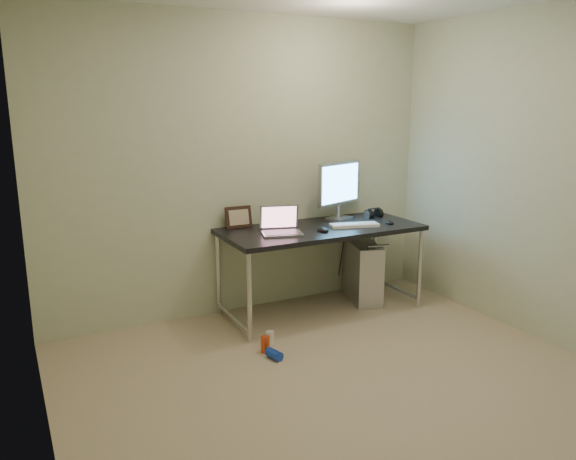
# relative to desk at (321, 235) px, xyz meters

# --- Properties ---
(floor) EXTENTS (3.50, 3.50, 0.00)m
(floor) POSITION_rel_desk_xyz_m (-0.54, -1.37, -0.68)
(floor) COLOR tan
(floor) RESTS_ON ground
(wall_back) EXTENTS (3.50, 0.02, 2.50)m
(wall_back) POSITION_rel_desk_xyz_m (-0.54, 0.38, 0.57)
(wall_back) COLOR beige
(wall_back) RESTS_ON ground
(wall_left) EXTENTS (0.02, 3.50, 2.50)m
(wall_left) POSITION_rel_desk_xyz_m (-2.29, -1.37, 0.57)
(wall_left) COLOR beige
(wall_left) RESTS_ON ground
(wall_right) EXTENTS (0.02, 3.50, 2.50)m
(wall_right) POSITION_rel_desk_xyz_m (1.21, -1.37, 0.57)
(wall_right) COLOR beige
(wall_right) RESTS_ON ground
(desk) EXTENTS (1.72, 0.75, 0.75)m
(desk) POSITION_rel_desk_xyz_m (0.00, 0.00, 0.00)
(desk) COLOR black
(desk) RESTS_ON ground
(tower_computer) EXTENTS (0.37, 0.57, 0.58)m
(tower_computer) POSITION_rel_desk_xyz_m (0.48, 0.05, -0.40)
(tower_computer) COLOR silver
(tower_computer) RESTS_ON ground
(cable_a) EXTENTS (0.01, 0.16, 0.69)m
(cable_a) POSITION_rel_desk_xyz_m (0.43, 0.33, -0.28)
(cable_a) COLOR black
(cable_a) RESTS_ON ground
(cable_b) EXTENTS (0.02, 0.11, 0.71)m
(cable_b) POSITION_rel_desk_xyz_m (0.52, 0.31, -0.30)
(cable_b) COLOR black
(cable_b) RESTS_ON ground
(can_red) EXTENTS (0.08, 0.08, 0.12)m
(can_red) POSITION_rel_desk_xyz_m (-0.79, -0.55, -0.62)
(can_red) COLOR #D34117
(can_red) RESTS_ON ground
(can_white) EXTENTS (0.07, 0.07, 0.11)m
(can_white) POSITION_rel_desk_xyz_m (-0.71, -0.45, -0.62)
(can_white) COLOR white
(can_white) RESTS_ON ground
(can_blue) EXTENTS (0.10, 0.14, 0.07)m
(can_blue) POSITION_rel_desk_xyz_m (-0.78, -0.68, -0.64)
(can_blue) COLOR #163BBC
(can_blue) RESTS_ON ground
(laptop) EXTENTS (0.38, 0.34, 0.22)m
(laptop) POSITION_rel_desk_xyz_m (-0.40, -0.04, 0.12)
(laptop) COLOR #B4B5BC
(laptop) RESTS_ON desk
(monitor) EXTENTS (0.53, 0.23, 0.52)m
(monitor) POSITION_rel_desk_xyz_m (0.32, 0.23, 0.38)
(monitor) COLOR #B4B5BC
(monitor) RESTS_ON desk
(keyboard) EXTENTS (0.44, 0.24, 0.03)m
(keyboard) POSITION_rel_desk_xyz_m (0.27, -0.11, 0.09)
(keyboard) COLOR white
(keyboard) RESTS_ON desk
(mouse_right) EXTENTS (0.10, 0.12, 0.04)m
(mouse_right) POSITION_rel_desk_xyz_m (0.61, -0.15, 0.09)
(mouse_right) COLOR black
(mouse_right) RESTS_ON desk
(mouse_left) EXTENTS (0.10, 0.14, 0.04)m
(mouse_left) POSITION_rel_desk_xyz_m (-0.07, -0.15, 0.09)
(mouse_left) COLOR black
(mouse_left) RESTS_ON desk
(headphones) EXTENTS (0.17, 0.10, 0.11)m
(headphones) POSITION_rel_desk_xyz_m (0.64, 0.14, 0.10)
(headphones) COLOR black
(headphones) RESTS_ON desk
(picture_frame) EXTENTS (0.23, 0.07, 0.19)m
(picture_frame) POSITION_rel_desk_xyz_m (-0.63, 0.30, 0.17)
(picture_frame) COLOR black
(picture_frame) RESTS_ON desk
(webcam) EXTENTS (0.05, 0.04, 0.13)m
(webcam) POSITION_rel_desk_xyz_m (-0.43, 0.25, 0.17)
(webcam) COLOR silver
(webcam) RESTS_ON desk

